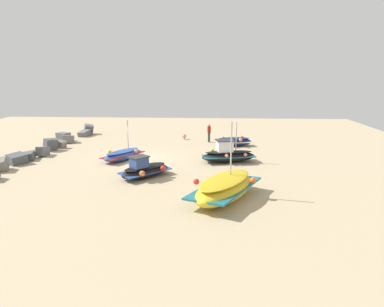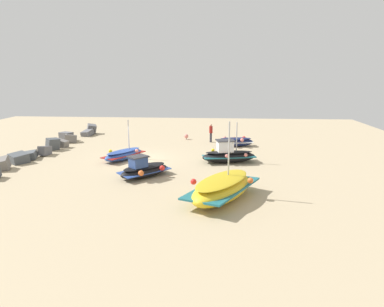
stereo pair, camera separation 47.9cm
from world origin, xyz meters
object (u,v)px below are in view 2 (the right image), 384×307
(fishing_boat_3, at_px, (228,155))
(fishing_boat_4, at_px, (236,142))
(fishing_boat_0, at_px, (124,154))
(fishing_boat_1, at_px, (144,170))
(fishing_boat_2, at_px, (222,188))
(person_walking, at_px, (211,132))
(mooring_buoy_0, at_px, (186,136))

(fishing_boat_3, relative_size, fishing_boat_4, 1.27)
(fishing_boat_0, xyz_separation_m, fishing_boat_4, (5.67, -8.78, 0.02))
(fishing_boat_0, bearing_deg, fishing_boat_1, 60.93)
(fishing_boat_0, bearing_deg, fishing_boat_2, 73.70)
(fishing_boat_2, bearing_deg, person_walking, -149.17)
(fishing_boat_2, relative_size, fishing_boat_4, 1.67)
(fishing_boat_3, bearing_deg, fishing_boat_1, 24.81)
(fishing_boat_1, relative_size, fishing_boat_3, 0.82)
(fishing_boat_3, height_order, fishing_boat_4, fishing_boat_3)
(mooring_buoy_0, bearing_deg, fishing_boat_3, -155.94)
(fishing_boat_3, height_order, mooring_buoy_0, fishing_boat_3)
(fishing_boat_1, distance_m, person_walking, 12.35)
(fishing_boat_2, bearing_deg, fishing_boat_1, -99.51)
(fishing_boat_1, relative_size, fishing_boat_4, 1.04)
(fishing_boat_2, bearing_deg, fishing_boat_0, -109.77)
(fishing_boat_3, bearing_deg, fishing_boat_0, -13.47)
(fishing_boat_1, height_order, fishing_boat_4, fishing_boat_1)
(fishing_boat_2, distance_m, mooring_buoy_0, 17.00)
(mooring_buoy_0, bearing_deg, fishing_boat_2, -168.41)
(mooring_buoy_0, bearing_deg, fishing_boat_0, 155.14)
(fishing_boat_4, bearing_deg, fishing_boat_1, -129.83)
(fishing_boat_1, height_order, fishing_boat_2, fishing_boat_2)
(fishing_boat_3, distance_m, fishing_boat_4, 5.92)
(fishing_boat_3, bearing_deg, fishing_boat_2, 73.99)
(fishing_boat_0, distance_m, fishing_boat_1, 4.97)
(fishing_boat_4, bearing_deg, fishing_boat_2, -103.24)
(fishing_boat_1, xyz_separation_m, fishing_boat_3, (4.11, -5.47, 0.09))
(fishing_boat_0, distance_m, mooring_buoy_0, 9.54)
(fishing_boat_0, bearing_deg, fishing_boat_4, 153.69)
(fishing_boat_0, height_order, fishing_boat_3, fishing_boat_0)
(fishing_boat_1, xyz_separation_m, person_walking, (11.68, -4.00, 0.54))
(fishing_boat_4, height_order, person_walking, person_walking)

